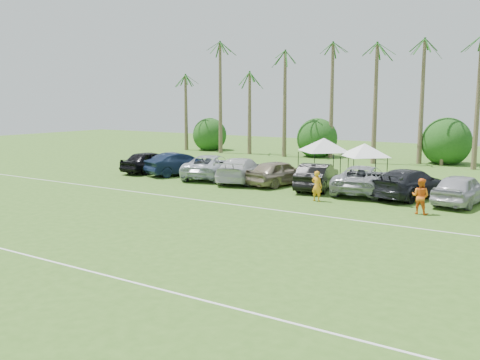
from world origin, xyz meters
The scene contains 25 objects.
field_lines centered at (0.00, 8.00, 0.01)m, with size 80.00×12.10×0.01m.
palm_tree_0 centered at (-22.00, 38.00, 7.48)m, with size 2.40×2.40×8.90m.
palm_tree_1 centered at (-17.00, 38.00, 8.35)m, with size 2.40×2.40×9.90m.
palm_tree_2 centered at (-12.00, 38.00, 9.21)m, with size 2.40×2.40×10.90m.
palm_tree_3 centered at (-8.00, 38.00, 10.06)m, with size 2.40×2.40×11.90m.
palm_tree_4 centered at (-4.00, 38.00, 7.48)m, with size 2.40×2.40×8.90m.
palm_tree_5 centered at (0.00, 38.00, 8.35)m, with size 2.40×2.40×9.90m.
palm_tree_6 centered at (4.00, 38.00, 9.21)m, with size 2.40×2.40×10.90m.
palm_tree_7 centered at (8.00, 38.00, 10.06)m, with size 2.40×2.40×11.90m.
bush_tree_0 centered at (-19.00, 39.00, 1.80)m, with size 4.00×4.00×4.00m.
bush_tree_1 centered at (-6.00, 39.00, 1.80)m, with size 4.00×4.00×4.00m.
bush_tree_2 centered at (6.00, 39.00, 1.80)m, with size 4.00×4.00×4.00m.
sideline_player_a centered at (3.97, 17.35, 0.86)m, with size 0.63×0.41×1.72m, color orange.
sideline_player_b centered at (9.70, 17.11, 0.90)m, with size 0.87×0.68×1.80m, color orange.
canopy_tent_left centered at (0.56, 25.72, 2.89)m, with size 4.17×4.17×3.38m.
canopy_tent_right centered at (3.65, 25.60, 2.65)m, with size 3.82×3.82×3.09m.
parked_car_0 centered at (-11.94, 21.01, 0.84)m, with size 1.99×4.94×1.68m, color black.
parked_car_1 centered at (-9.08, 21.19, 0.84)m, with size 1.78×5.11×1.68m, color black.
parked_car_2 centered at (-6.23, 21.30, 0.84)m, with size 2.79×6.05×1.68m, color #B2B8C1.
parked_car_3 centered at (-3.38, 20.88, 0.84)m, with size 2.36×5.80×1.68m, color silver.
parked_car_4 centered at (-0.53, 21.10, 0.84)m, with size 1.99×4.94×1.68m, color gray.
parked_car_5 centered at (2.32, 20.89, 0.84)m, with size 1.78×5.11×1.68m, color black.
parked_car_6 centered at (5.17, 21.35, 0.84)m, with size 2.79×6.05×1.68m, color #92949A.
parked_car_7 centered at (8.02, 21.25, 0.84)m, with size 2.36×5.80×1.68m, color black.
parked_car_8 centered at (10.87, 20.78, 0.84)m, with size 1.99×4.94×1.68m, color #ACABB3.
Camera 1 is at (16.47, -9.54, 5.68)m, focal length 40.00 mm.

